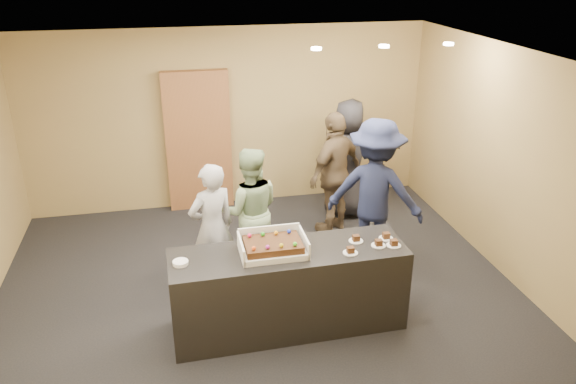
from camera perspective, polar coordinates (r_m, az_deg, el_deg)
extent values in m
plane|color=black|center=(6.80, -3.08, -9.43)|extent=(6.00, 6.00, 0.00)
plane|color=white|center=(5.80, -3.66, 13.61)|extent=(6.00, 6.00, 0.00)
cube|color=tan|center=(8.52, -6.05, 7.39)|extent=(6.00, 0.04, 2.70)
cube|color=tan|center=(4.01, 2.49, -12.16)|extent=(6.00, 0.04, 2.70)
cube|color=tan|center=(7.23, 20.87, 3.00)|extent=(0.04, 5.00, 2.70)
cube|color=black|center=(5.89, 0.07, -9.85)|extent=(2.41, 0.74, 0.90)
cube|color=brown|center=(8.49, -9.09, 5.08)|extent=(0.96, 0.15, 2.11)
cube|color=white|center=(5.62, -1.53, -5.94)|extent=(0.64, 0.44, 0.06)
cube|color=white|center=(5.55, -4.79, -5.76)|extent=(0.02, 0.44, 0.17)
cube|color=white|center=(5.65, 1.65, -5.10)|extent=(0.02, 0.44, 0.17)
cube|color=white|center=(5.78, -1.96, -4.31)|extent=(0.64, 0.02, 0.19)
cube|color=black|center=(5.59, -1.54, -5.36)|extent=(0.56, 0.39, 0.07)
sphere|color=#E51B55|center=(5.65, -3.93, -4.43)|extent=(0.04, 0.04, 0.04)
sphere|color=#259D1A|center=(5.67, -2.57, -4.30)|extent=(0.04, 0.04, 0.04)
sphere|color=#FFA81A|center=(5.69, -1.23, -4.17)|extent=(0.04, 0.04, 0.04)
sphere|color=#172BC8|center=(5.71, 0.11, -4.03)|extent=(0.04, 0.04, 0.04)
sphere|color=#EB4C13|center=(5.41, -3.50, -5.74)|extent=(0.04, 0.04, 0.04)
sphere|color=#AE259A|center=(5.43, -2.08, -5.60)|extent=(0.04, 0.04, 0.04)
sphere|color=gold|center=(5.45, -0.68, -5.45)|extent=(0.04, 0.04, 0.04)
sphere|color=green|center=(5.48, 0.72, -5.31)|extent=(0.04, 0.04, 0.04)
cylinder|color=white|center=(5.53, -10.87, -7.07)|extent=(0.15, 0.15, 0.04)
cylinder|color=white|center=(5.66, 6.35, -6.15)|extent=(0.15, 0.15, 0.01)
cube|color=black|center=(5.64, 6.37, -5.85)|extent=(0.07, 0.06, 0.06)
cylinder|color=white|center=(5.89, 6.91, -4.95)|extent=(0.15, 0.15, 0.01)
cube|color=black|center=(5.87, 6.93, -4.66)|extent=(0.07, 0.06, 0.06)
cylinder|color=white|center=(5.83, 9.17, -5.38)|extent=(0.15, 0.15, 0.01)
cube|color=black|center=(5.82, 9.20, -5.08)|extent=(0.07, 0.06, 0.06)
cylinder|color=white|center=(5.98, 9.92, -4.65)|extent=(0.15, 0.15, 0.01)
cube|color=black|center=(5.97, 9.94, -4.36)|extent=(0.07, 0.06, 0.06)
cylinder|color=white|center=(5.86, 10.68, -5.34)|extent=(0.15, 0.15, 0.01)
cube|color=black|center=(5.84, 10.70, -5.05)|extent=(0.07, 0.06, 0.06)
imported|color=#ADACB1|center=(6.45, -7.70, -3.63)|extent=(0.66, 0.56, 1.55)
imported|color=#93AD7F|center=(6.77, -3.90, -1.91)|extent=(0.82, 0.66, 1.59)
imported|color=#1C2241|center=(7.00, 8.84, -0.04)|extent=(1.39, 1.22, 1.86)
imported|color=brown|center=(7.72, 4.81, 1.92)|extent=(1.07, 0.94, 1.73)
imported|color=black|center=(8.24, 6.12, 3.37)|extent=(1.02, 0.89, 1.76)
cylinder|color=#FFEAC6|center=(6.45, 2.89, 14.35)|extent=(0.12, 0.12, 0.03)
cylinder|color=#FFEAC6|center=(6.70, 9.73, 14.39)|extent=(0.12, 0.12, 0.03)
cylinder|color=#FFEAC6|center=(7.03, 16.00, 14.27)|extent=(0.12, 0.12, 0.03)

